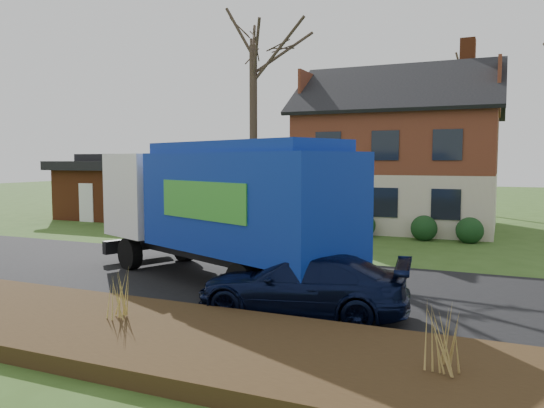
% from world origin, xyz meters
% --- Properties ---
extents(ground, '(120.00, 120.00, 0.00)m').
position_xyz_m(ground, '(0.00, 0.00, 0.00)').
color(ground, '#32501A').
rests_on(ground, ground).
extents(road, '(80.00, 7.00, 0.02)m').
position_xyz_m(road, '(0.00, 0.00, 0.01)').
color(road, black).
rests_on(road, ground).
extents(mulch_verge, '(80.00, 3.50, 0.30)m').
position_xyz_m(mulch_verge, '(0.00, -5.30, 0.15)').
color(mulch_verge, '#302010').
rests_on(mulch_verge, ground).
extents(main_house, '(12.95, 8.95, 9.26)m').
position_xyz_m(main_house, '(1.49, 13.91, 4.03)').
color(main_house, beige).
rests_on(main_house, ground).
extents(ranch_house, '(9.80, 8.20, 3.70)m').
position_xyz_m(ranch_house, '(-12.00, 13.00, 1.81)').
color(ranch_house, brown).
rests_on(ranch_house, ground).
extents(garbage_truck, '(9.16, 5.74, 3.84)m').
position_xyz_m(garbage_truck, '(-0.29, -0.46, 2.21)').
color(garbage_truck, black).
rests_on(garbage_truck, ground).
extents(silver_sedan, '(4.57, 2.20, 1.44)m').
position_xyz_m(silver_sedan, '(-4.69, 5.11, 0.72)').
color(silver_sedan, '#B5B9BE').
rests_on(silver_sedan, ground).
extents(navy_wagon, '(4.80, 2.43, 1.33)m').
position_xyz_m(navy_wagon, '(2.82, -2.48, 0.67)').
color(navy_wagon, black).
rests_on(navy_wagon, ground).
extents(tree_front_west, '(3.98, 3.98, 11.82)m').
position_xyz_m(tree_front_west, '(-3.72, 8.86, 9.74)').
color(tree_front_west, '#3F3126').
rests_on(tree_front_west, ground).
extents(tree_back, '(3.60, 3.60, 11.39)m').
position_xyz_m(tree_back, '(4.59, 22.93, 9.49)').
color(tree_back, '#46342A').
rests_on(tree_back, ground).
extents(grass_clump_mid, '(0.35, 0.28, 0.96)m').
position_xyz_m(grass_clump_mid, '(0.00, -5.12, 0.78)').
color(grass_clump_mid, tan).
rests_on(grass_clump_mid, mulch_verge).
extents(grass_clump_east, '(0.38, 0.32, 0.96)m').
position_xyz_m(grass_clump_east, '(6.02, -5.20, 0.78)').
color(grass_clump_east, '#A08446').
rests_on(grass_clump_east, mulch_verge).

